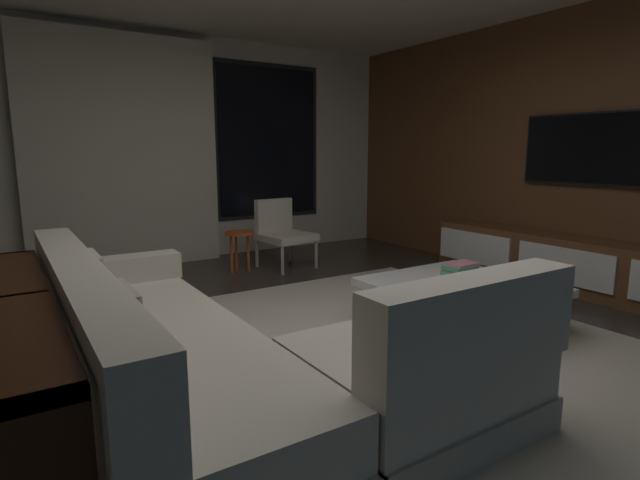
{
  "coord_description": "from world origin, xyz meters",
  "views": [
    {
      "loc": [
        -1.77,
        -2.43,
        1.32
      ],
      "look_at": [
        0.49,
        1.06,
        0.58
      ],
      "focal_mm": 27.88,
      "sensor_mm": 36.0,
      "label": 1
    }
  ],
  "objects_px": {
    "book_stack_on_coffee_table": "(460,269)",
    "side_stool": "(239,239)",
    "media_console": "(582,267)",
    "sectional_couch": "(223,362)",
    "console_table_behind_couch": "(4,373)",
    "mounted_tv": "(582,149)",
    "accent_chair_near_window": "(282,230)",
    "coffee_table": "(459,305)"
  },
  "relations": [
    {
      "from": "side_stool",
      "to": "mounted_tv",
      "type": "xyz_separation_m",
      "value": [
        2.55,
        -2.31,
        0.98
      ]
    },
    {
      "from": "console_table_behind_couch",
      "to": "media_console",
      "type": "bearing_deg",
      "value": 1.65
    },
    {
      "from": "console_table_behind_couch",
      "to": "accent_chair_near_window",
      "type": "bearing_deg",
      "value": 43.87
    },
    {
      "from": "sectional_couch",
      "to": "book_stack_on_coffee_table",
      "type": "xyz_separation_m",
      "value": [
        2.14,
        0.38,
        0.12
      ]
    },
    {
      "from": "book_stack_on_coffee_table",
      "to": "media_console",
      "type": "xyz_separation_m",
      "value": [
        1.54,
        -0.11,
        -0.16
      ]
    },
    {
      "from": "accent_chair_near_window",
      "to": "media_console",
      "type": "bearing_deg",
      "value": -53.99
    },
    {
      "from": "side_stool",
      "to": "mounted_tv",
      "type": "distance_m",
      "value": 3.58
    },
    {
      "from": "console_table_behind_couch",
      "to": "sectional_couch",
      "type": "bearing_deg",
      "value": -8.05
    },
    {
      "from": "sectional_couch",
      "to": "console_table_behind_couch",
      "type": "relative_size",
      "value": 1.19
    },
    {
      "from": "sectional_couch",
      "to": "coffee_table",
      "type": "distance_m",
      "value": 1.98
    },
    {
      "from": "sectional_couch",
      "to": "media_console",
      "type": "height_order",
      "value": "sectional_couch"
    },
    {
      "from": "coffee_table",
      "to": "mounted_tv",
      "type": "bearing_deg",
      "value": 7.27
    },
    {
      "from": "book_stack_on_coffee_table",
      "to": "mounted_tv",
      "type": "height_order",
      "value": "mounted_tv"
    },
    {
      "from": "book_stack_on_coffee_table",
      "to": "accent_chair_near_window",
      "type": "bearing_deg",
      "value": 96.87
    },
    {
      "from": "accent_chair_near_window",
      "to": "mounted_tv",
      "type": "xyz_separation_m",
      "value": [
        2.01,
        -2.32,
        0.92
      ]
    },
    {
      "from": "accent_chair_near_window",
      "to": "console_table_behind_couch",
      "type": "distance_m",
      "value": 3.83
    },
    {
      "from": "book_stack_on_coffee_table",
      "to": "side_stool",
      "type": "bearing_deg",
      "value": 109.07
    },
    {
      "from": "accent_chair_near_window",
      "to": "media_console",
      "type": "distance_m",
      "value": 3.12
    },
    {
      "from": "book_stack_on_coffee_table",
      "to": "accent_chair_near_window",
      "type": "height_order",
      "value": "accent_chair_near_window"
    },
    {
      "from": "coffee_table",
      "to": "media_console",
      "type": "bearing_deg",
      "value": 1.48
    },
    {
      "from": "coffee_table",
      "to": "accent_chair_near_window",
      "type": "height_order",
      "value": "accent_chair_near_window"
    },
    {
      "from": "sectional_couch",
      "to": "console_table_behind_couch",
      "type": "bearing_deg",
      "value": 171.95
    },
    {
      "from": "book_stack_on_coffee_table",
      "to": "console_table_behind_couch",
      "type": "relative_size",
      "value": 0.13
    },
    {
      "from": "media_console",
      "to": "mounted_tv",
      "type": "distance_m",
      "value": 1.13
    },
    {
      "from": "accent_chair_near_window",
      "to": "console_table_behind_couch",
      "type": "relative_size",
      "value": 0.37
    },
    {
      "from": "accent_chair_near_window",
      "to": "media_console",
      "type": "relative_size",
      "value": 0.25
    },
    {
      "from": "accent_chair_near_window",
      "to": "coffee_table",
      "type": "bearing_deg",
      "value": -87.5
    },
    {
      "from": "console_table_behind_couch",
      "to": "mounted_tv",
      "type": "bearing_deg",
      "value": 3.96
    },
    {
      "from": "sectional_couch",
      "to": "book_stack_on_coffee_table",
      "type": "height_order",
      "value": "sectional_couch"
    },
    {
      "from": "sectional_couch",
      "to": "accent_chair_near_window",
      "type": "distance_m",
      "value": 3.34
    },
    {
      "from": "coffee_table",
      "to": "console_table_behind_couch",
      "type": "bearing_deg",
      "value": -178.24
    },
    {
      "from": "sectional_couch",
      "to": "mounted_tv",
      "type": "relative_size",
      "value": 2.12
    },
    {
      "from": "sectional_couch",
      "to": "book_stack_on_coffee_table",
      "type": "relative_size",
      "value": 9.16
    },
    {
      "from": "book_stack_on_coffee_table",
      "to": "media_console",
      "type": "height_order",
      "value": "media_console"
    },
    {
      "from": "coffee_table",
      "to": "accent_chair_near_window",
      "type": "distance_m",
      "value": 2.58
    },
    {
      "from": "coffee_table",
      "to": "console_table_behind_couch",
      "type": "relative_size",
      "value": 0.55
    },
    {
      "from": "sectional_couch",
      "to": "side_stool",
      "type": "height_order",
      "value": "sectional_couch"
    },
    {
      "from": "coffee_table",
      "to": "media_console",
      "type": "distance_m",
      "value": 1.72
    },
    {
      "from": "book_stack_on_coffee_table",
      "to": "console_table_behind_couch",
      "type": "distance_m",
      "value": 3.06
    },
    {
      "from": "side_stool",
      "to": "coffee_table",
      "type": "bearing_deg",
      "value": -75.72
    },
    {
      "from": "sectional_couch",
      "to": "media_console",
      "type": "distance_m",
      "value": 3.69
    },
    {
      "from": "book_stack_on_coffee_table",
      "to": "media_console",
      "type": "relative_size",
      "value": 0.09
    }
  ]
}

